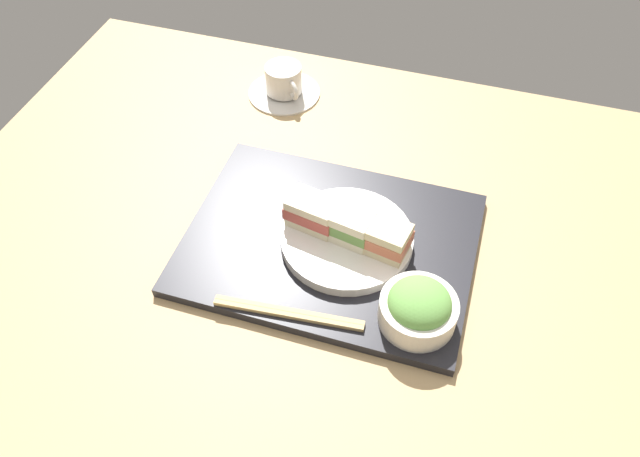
# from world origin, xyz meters

# --- Properties ---
(ground_plane) EXTENTS (1.40, 1.00, 0.03)m
(ground_plane) POSITION_xyz_m (0.00, 0.00, -0.01)
(ground_plane) COLOR tan
(serving_tray) EXTENTS (0.43, 0.33, 0.02)m
(serving_tray) POSITION_xyz_m (-0.05, 0.02, 0.01)
(serving_tray) COLOR black
(serving_tray) RESTS_ON ground_plane
(sandwich_plate) EXTENTS (0.20, 0.20, 0.02)m
(sandwich_plate) POSITION_xyz_m (-0.02, 0.02, 0.02)
(sandwich_plate) COLOR white
(sandwich_plate) RESTS_ON serving_tray
(sandwich_near) EXTENTS (0.09, 0.06, 0.05)m
(sandwich_near) POSITION_xyz_m (-0.08, 0.03, 0.06)
(sandwich_near) COLOR beige
(sandwich_near) RESTS_ON sandwich_plate
(sandwich_middle) EXTENTS (0.08, 0.06, 0.05)m
(sandwich_middle) POSITION_xyz_m (-0.02, 0.02, 0.06)
(sandwich_middle) COLOR #EFE5C1
(sandwich_middle) RESTS_ON sandwich_plate
(sandwich_far) EXTENTS (0.08, 0.06, 0.05)m
(sandwich_far) POSITION_xyz_m (0.03, 0.01, 0.06)
(sandwich_far) COLOR beige
(sandwich_far) RESTS_ON sandwich_plate
(salad_bowl) EXTENTS (0.11, 0.11, 0.06)m
(salad_bowl) POSITION_xyz_m (0.10, -0.08, 0.04)
(salad_bowl) COLOR silver
(salad_bowl) RESTS_ON serving_tray
(chopsticks_pair) EXTENTS (0.21, 0.03, 0.01)m
(chopsticks_pair) POSITION_xyz_m (-0.07, -0.13, 0.02)
(chopsticks_pair) COLOR tan
(chopsticks_pair) RESTS_ON serving_tray
(coffee_cup) EXTENTS (0.14, 0.14, 0.06)m
(coffee_cup) POSITION_xyz_m (-0.24, 0.36, 0.02)
(coffee_cup) COLOR silver
(coffee_cup) RESTS_ON ground_plane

